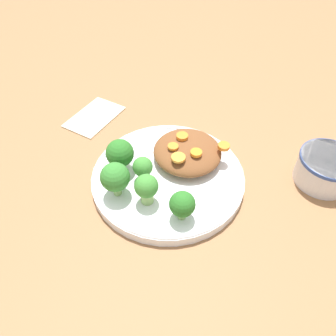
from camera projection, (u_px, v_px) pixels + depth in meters
name	position (u px, v px, depth m)	size (l,w,h in m)	color
ground_plane	(168.00, 181.00, 0.56)	(4.00, 4.00, 0.00)	#8C603D
plate	(168.00, 176.00, 0.55)	(0.26, 0.26, 0.02)	white
dip_bowl	(326.00, 168.00, 0.54)	(0.10, 0.10, 0.05)	silver
stew_mound	(187.00, 152.00, 0.56)	(0.12, 0.12, 0.03)	brown
broccoli_floret_0	(115.00, 178.00, 0.49)	(0.05, 0.05, 0.06)	#7FA85B
broccoli_floret_1	(143.00, 168.00, 0.52)	(0.03, 0.03, 0.05)	#7FA85B
broccoli_floret_2	(146.00, 188.00, 0.49)	(0.04, 0.04, 0.05)	#7FA85B
broccoli_floret_3	(182.00, 205.00, 0.47)	(0.04, 0.04, 0.05)	#759E51
broccoli_floret_4	(120.00, 154.00, 0.53)	(0.05, 0.05, 0.06)	#759E51
carrot_slice_0	(178.00, 158.00, 0.53)	(0.02, 0.02, 0.00)	orange
carrot_slice_1	(173.00, 146.00, 0.54)	(0.02, 0.02, 0.00)	orange
carrot_slice_2	(196.00, 153.00, 0.53)	(0.02, 0.02, 0.01)	orange
carrot_slice_3	(224.00, 146.00, 0.54)	(0.02, 0.02, 0.01)	orange
carrot_slice_4	(182.00, 136.00, 0.56)	(0.02, 0.02, 0.01)	orange
napkin	(94.00, 116.00, 0.68)	(0.14, 0.11, 0.01)	beige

